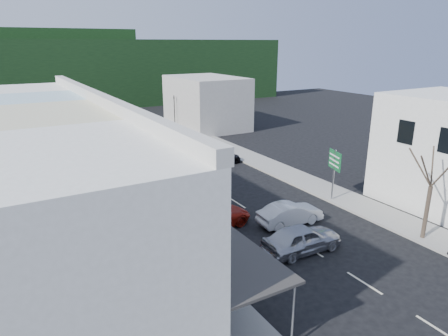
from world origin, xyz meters
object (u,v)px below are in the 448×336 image
car_red (212,217)px  direction_sign (333,176)px  car_silver (302,240)px  traffic_signal (174,112)px  street_tree (431,187)px  pedestrian_left (147,219)px  car_white (290,214)px  bus (162,170)px

car_red → direction_sign: 10.04m
direction_sign → car_red: bearing=-164.9°
car_silver → traffic_signal: (7.24, 34.95, 1.62)m
direction_sign → street_tree: 7.49m
car_red → traffic_signal: (10.14, 29.57, 1.62)m
pedestrian_left → traffic_signal: bearing=-31.5°
car_silver → car_red: size_ratio=0.96×
car_white → direction_sign: (5.31, 1.58, 1.30)m
direction_sign → traffic_signal: (0.20, 30.18, 0.32)m
car_white → direction_sign: 5.69m
car_silver → pedestrian_left: (-6.88, 6.51, 0.30)m
car_white → car_red: bearing=68.0°
car_white → pedestrian_left: (-8.62, 3.32, 0.30)m
pedestrian_left → street_tree: street_tree is taller
car_red → car_white: bearing=-120.0°
car_red → direction_sign: size_ratio=1.15×
car_silver → car_white: same height
bus → car_silver: bus is taller
pedestrian_left → street_tree: size_ratio=0.25×
car_white → street_tree: street_tree is taller
direction_sign → street_tree: (0.30, -7.35, 1.43)m
bus → street_tree: bearing=-57.4°
car_silver → street_tree: street_tree is taller
pedestrian_left → direction_sign: bearing=-102.2°
car_red → pedestrian_left: size_ratio=2.71×
street_tree → direction_sign: bearing=92.3°
car_white → bus: bearing=27.5°
direction_sign → traffic_signal: 30.18m
traffic_signal → car_silver: bearing=96.6°
pedestrian_left → direction_sign: size_ratio=0.42×
bus → traffic_signal: 23.55m
pedestrian_left → car_red: bearing=-111.1°
bus → car_white: (4.76, -10.58, -0.85)m
car_white → car_red: same height
direction_sign → car_silver: bearing=-127.3°
pedestrian_left → direction_sign: 14.07m
car_silver → street_tree: (7.34, -2.58, 2.73)m
car_silver → car_white: 3.63m
car_red → street_tree: 13.25m
car_red → car_silver: bearing=-156.5°
pedestrian_left → traffic_signal: 31.78m
pedestrian_left → bus: bearing=-33.1°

